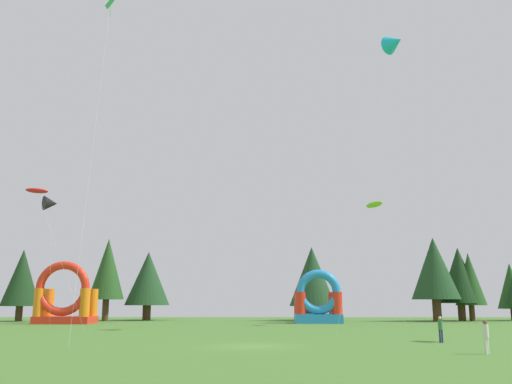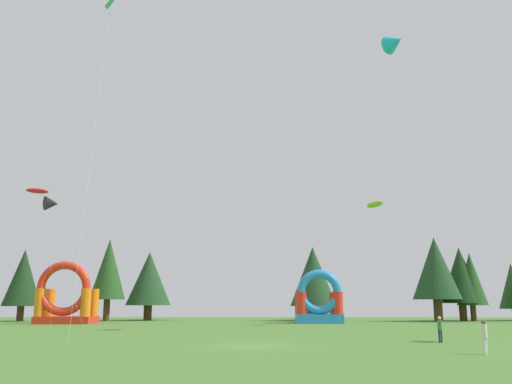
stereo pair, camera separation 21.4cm
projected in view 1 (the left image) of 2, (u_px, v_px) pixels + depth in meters
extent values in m
plane|color=#47752D|center=(253.00, 346.00, 31.08)|extent=(120.00, 120.00, 0.00)
pyramid|color=green|center=(111.00, 5.00, 43.25)|extent=(0.94, 0.85, 0.90)
cylinder|color=green|center=(110.00, 11.00, 43.10)|extent=(0.04, 0.04, 1.08)
cylinder|color=silver|center=(93.00, 148.00, 37.22)|extent=(0.91, 7.14, 25.42)
ellipsoid|color=red|center=(37.00, 191.00, 49.29)|extent=(2.08, 0.92, 0.66)
cylinder|color=silver|center=(60.00, 259.00, 48.22)|extent=(4.97, 0.34, 12.25)
ellipsoid|color=#8CD826|center=(374.00, 205.00, 59.28)|extent=(2.06, 2.45, 0.91)
cylinder|color=silver|center=(389.00, 263.00, 56.53)|extent=(2.05, 3.04, 12.77)
cone|color=black|center=(51.00, 203.00, 60.64)|extent=(2.20, 2.21, 1.68)
cylinder|color=silver|center=(50.00, 262.00, 58.26)|extent=(1.75, 2.24, 13.13)
cone|color=#19B7CC|center=(394.00, 43.00, 51.67)|extent=(2.44, 2.41, 1.86)
cylinder|color=silver|center=(368.00, 174.00, 46.92)|extent=(6.82, 4.53, 26.40)
cylinder|color=navy|center=(442.00, 336.00, 33.78)|extent=(0.16, 0.16, 0.77)
cylinder|color=navy|center=(440.00, 336.00, 33.89)|extent=(0.16, 0.16, 0.77)
cylinder|color=#33723F|center=(440.00, 325.00, 33.97)|extent=(0.38, 0.38, 0.61)
sphere|color=beige|center=(440.00, 318.00, 34.05)|extent=(0.21, 0.21, 0.21)
cylinder|color=silver|center=(486.00, 346.00, 26.30)|extent=(0.16, 0.16, 0.78)
cylinder|color=silver|center=(488.00, 346.00, 26.39)|extent=(0.16, 0.16, 0.78)
cylinder|color=silver|center=(486.00, 331.00, 26.48)|extent=(0.38, 0.38, 0.62)
sphere|color=brown|center=(485.00, 322.00, 26.56)|extent=(0.21, 0.21, 0.21)
cube|color=red|center=(65.00, 320.00, 63.22)|extent=(6.39, 4.12, 0.82)
cylinder|color=orange|center=(39.00, 302.00, 62.19)|extent=(1.15, 1.15, 3.14)
cylinder|color=orange|center=(85.00, 302.00, 62.12)|extent=(1.15, 1.15, 3.14)
cylinder|color=orange|center=(49.00, 302.00, 65.10)|extent=(1.15, 1.15, 3.14)
cylinder|color=orange|center=(93.00, 302.00, 65.03)|extent=(1.15, 1.15, 3.14)
torus|color=red|center=(63.00, 288.00, 62.46)|extent=(6.16, 0.92, 6.16)
cube|color=#268CD8|center=(318.00, 319.00, 64.82)|extent=(5.41, 4.37, 1.05)
cylinder|color=red|center=(301.00, 303.00, 63.65)|extent=(1.22, 1.22, 2.54)
cylinder|color=red|center=(337.00, 303.00, 63.60)|extent=(1.22, 1.22, 2.54)
cylinder|color=red|center=(299.00, 303.00, 66.73)|extent=(1.22, 1.22, 2.54)
cylinder|color=red|center=(334.00, 303.00, 66.68)|extent=(1.22, 1.22, 2.54)
torus|color=#268CD8|center=(319.00, 292.00, 63.87)|extent=(5.17, 0.98, 5.17)
cylinder|color=#4C331E|center=(19.00, 314.00, 70.89)|extent=(0.87, 0.87, 1.92)
cone|color=#193819|center=(22.00, 277.00, 71.79)|extent=(4.85, 4.85, 7.33)
cylinder|color=#4C331E|center=(105.00, 310.00, 71.77)|extent=(0.82, 0.82, 2.77)
cone|color=#234C1E|center=(108.00, 269.00, 72.83)|extent=(4.58, 4.58, 7.96)
cylinder|color=#4C331E|center=(147.00, 313.00, 74.80)|extent=(1.10, 1.10, 2.01)
cone|color=#1E4221|center=(148.00, 278.00, 75.71)|extent=(6.09, 6.09, 7.25)
cylinder|color=#4C331E|center=(309.00, 313.00, 75.95)|extent=(0.63, 0.63, 1.92)
cone|color=#234C1E|center=(308.00, 289.00, 76.57)|extent=(3.52, 3.52, 4.47)
cylinder|color=#4C331E|center=(313.00, 313.00, 72.33)|extent=(1.11, 1.11, 1.92)
cone|color=#1E4221|center=(312.00, 276.00, 73.28)|extent=(6.14, 6.14, 7.79)
cylinder|color=#4C331E|center=(437.00, 310.00, 70.29)|extent=(1.10, 1.10, 2.77)
cone|color=#1E4221|center=(434.00, 268.00, 71.34)|extent=(6.14, 6.14, 7.97)
cylinder|color=#4C331E|center=(462.00, 312.00, 72.48)|extent=(0.97, 0.97, 2.29)
cone|color=#193819|center=(459.00, 275.00, 73.42)|extent=(5.39, 5.39, 7.35)
cylinder|color=#4C331E|center=(472.00, 313.00, 71.97)|extent=(0.71, 0.71, 2.02)
cone|color=#234C1E|center=(470.00, 279.00, 72.84)|extent=(3.96, 3.96, 6.86)
cone|color=#234C1E|center=(511.00, 286.00, 75.39)|extent=(3.83, 3.83, 6.16)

